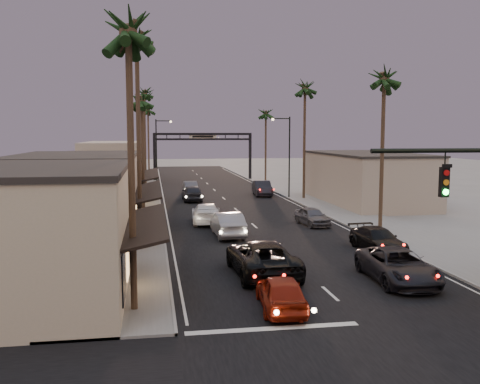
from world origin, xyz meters
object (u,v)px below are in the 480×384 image
object	(u,v)px
streetlight_right	(287,150)
oncoming_red	(281,292)
palm_rb	(305,84)
curbside_black	(378,240)
oncoming_silver	(228,224)
curbside_near	(398,266)
arch	(203,144)
palm_ld	(144,90)
palm_lc	(141,96)
streetlight_left	(159,148)
palm_rc	(266,111)
palm_far	(148,108)
palm_la	(128,21)
palm_lb	(136,32)
oncoming_pickup	(262,257)
palm_ra	(385,73)

from	to	relation	value
streetlight_right	oncoming_red	xyz separation A→B (m)	(-9.62, -36.77, -4.60)
palm_rb	curbside_black	world-z (taller)	palm_rb
palm_rb	oncoming_silver	xyz separation A→B (m)	(-11.24, -19.87, -11.56)
curbside_near	palm_rb	bearing A→B (deg)	84.04
arch	palm_ld	bearing A→B (deg)	-119.83
palm_ld	curbside_near	distance (m)	46.88
palm_lc	curbside_black	xyz separation A→B (m)	(14.36, -18.03, -9.76)
streetlight_left	oncoming_silver	xyz separation A→B (m)	(4.28, -33.87, -4.48)
oncoming_silver	curbside_black	distance (m)	10.42
arch	palm_rc	world-z (taller)	palm_rc
oncoming_red	palm_far	bearing A→B (deg)	-80.78
oncoming_red	curbside_near	bearing A→B (deg)	-150.09
streetlight_left	streetlight_right	bearing A→B (deg)	-43.21
palm_la	curbside_black	bearing A→B (deg)	31.99
arch	oncoming_red	distance (m)	62.01
arch	palm_la	xyz separation A→B (m)	(-8.60, -61.00, 5.91)
palm_rc	oncoming_red	xyz separation A→B (m)	(-11.30, -55.77, -9.74)
palm_ld	palm_rb	distance (m)	20.42
palm_rb	palm_lb	bearing A→B (deg)	-128.02
palm_ld	oncoming_pickup	bearing A→B (deg)	-81.40
streetlight_left	palm_lc	bearing A→B (deg)	-94.37
streetlight_left	palm_ld	size ratio (longest dim) A/B	0.63
palm_rb	palm_ld	bearing A→B (deg)	147.40
streetlight_left	palm_rb	bearing A→B (deg)	-42.05
palm_ra	oncoming_pickup	bearing A→B (deg)	-136.86
oncoming_pickup	curbside_near	size ratio (longest dim) A/B	1.11
palm_ld	oncoming_pickup	size ratio (longest dim) A/B	2.22
streetlight_left	palm_rc	size ratio (longest dim) A/B	0.74
palm_lb	palm_lc	bearing A→B (deg)	90.00
arch	streetlight_left	world-z (taller)	streetlight_left
palm_ld	palm_la	bearing A→B (deg)	-90.00
streetlight_right	palm_far	bearing A→B (deg)	114.76
palm_la	palm_ra	size ratio (longest dim) A/B	1.00
palm_la	oncoming_pickup	world-z (taller)	palm_la
palm_lc	palm_rb	bearing A→B (deg)	24.94
arch	oncoming_silver	bearing A→B (deg)	-93.30
streetlight_left	oncoming_red	xyz separation A→B (m)	(4.22, -49.77, -4.60)
palm_lb	palm_lc	xyz separation A→B (m)	(0.00, 14.00, -2.92)
palm_lc	oncoming_silver	distance (m)	16.39
palm_rb	palm_far	bearing A→B (deg)	116.43
palm_far	oncoming_red	bearing A→B (deg)	-85.41
palm_ld	oncoming_red	bearing A→B (deg)	-82.81
palm_rb	palm_rc	bearing A→B (deg)	90.00
curbside_black	streetlight_left	bearing A→B (deg)	102.10
curbside_black	palm_ra	bearing A→B (deg)	59.30
palm_lb	palm_ra	world-z (taller)	palm_lb
streetlight_right	palm_far	size ratio (longest dim) A/B	0.68
palm_far	curbside_black	bearing A→B (deg)	-76.82
palm_la	palm_lc	world-z (taller)	palm_la
palm_ra	palm_rb	distance (m)	20.02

